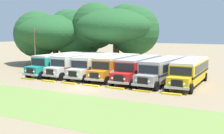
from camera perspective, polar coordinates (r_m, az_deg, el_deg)
ground_plane at (r=31.67m, az=-5.34°, el=-4.07°), size 220.00×220.00×0.00m
foreground_grass_strip at (r=26.20m, az=-14.17°, el=-6.61°), size 80.00×8.54×0.01m
parked_bus_slot_0 at (r=42.39m, az=-9.91°, el=0.84°), size 3.03×10.89×2.82m
parked_bus_slot_1 at (r=41.04m, az=-6.39°, el=0.70°), size 3.11×10.90×2.82m
parked_bus_slot_2 at (r=39.41m, az=-2.95°, el=0.47°), size 3.05×10.89×2.82m
parked_bus_slot_3 at (r=38.08m, az=0.94°, el=0.25°), size 2.93×10.87×2.82m
parked_bus_slot_4 at (r=36.32m, az=5.21°, el=-0.11°), size 2.91×10.87×2.82m
parked_bus_slot_5 at (r=35.06m, az=9.79°, el=-0.44°), size 2.97×10.88×2.82m
parked_bus_slot_6 at (r=34.46m, az=14.71°, el=-0.70°), size 3.02×10.88×2.82m
curb_wheelstop_0 at (r=38.33m, az=-15.53°, el=-2.24°), size 2.00×0.36×0.15m
curb_wheelstop_1 at (r=36.31m, az=-12.10°, el=-2.64°), size 2.00×0.36×0.15m
curb_wheelstop_2 at (r=34.43m, az=-8.29°, el=-3.08°), size 2.00×0.36×0.15m
curb_wheelstop_3 at (r=32.73m, az=-4.05°, el=-3.56°), size 2.00×0.36×0.15m
curb_wheelstop_4 at (r=31.22m, az=0.63°, el=-4.06°), size 2.00×0.36×0.15m
curb_wheelstop_5 at (r=29.95m, az=5.75°, el=-4.58°), size 2.00×0.36×0.15m
curb_wheelstop_6 at (r=28.94m, az=11.29°, el=-5.09°), size 2.00×0.36×0.15m
broad_shade_tree at (r=50.34m, az=1.15°, el=7.64°), size 14.26×14.44×10.77m
secondary_tree at (r=54.89m, az=-10.13°, el=6.43°), size 15.81×14.35×10.07m
utility_pole at (r=42.63m, az=-14.58°, el=3.32°), size 1.80×0.20×6.49m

